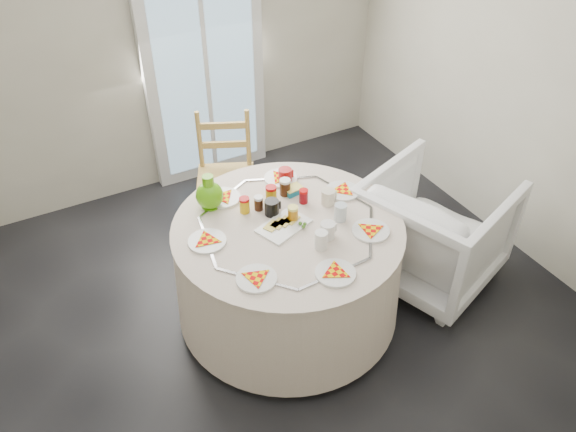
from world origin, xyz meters
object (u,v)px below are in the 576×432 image
armchair (433,230)px  green_pitcher (209,188)px  table (288,270)px  wooden_chair (226,177)px

armchair → green_pitcher: (-1.37, 0.53, 0.48)m
armchair → green_pitcher: green_pitcher is taller
table → wooden_chair: wooden_chair is taller
table → green_pitcher: size_ratio=6.46×
wooden_chair → green_pitcher: 0.81m
armchair → wooden_chair: bearing=21.8°
table → armchair: bearing=-7.9°
armchair → green_pitcher: size_ratio=4.00×
table → wooden_chair: size_ratio=1.51×
table → wooden_chair: bearing=88.8°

